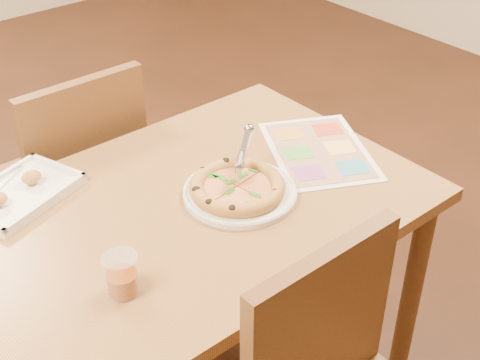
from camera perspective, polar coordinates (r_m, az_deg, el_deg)
dining_table at (r=1.82m, az=-4.87°, el=-4.58°), size 1.30×0.85×0.72m
chair_far at (r=2.30m, az=-13.63°, el=1.45°), size 0.42×0.42×0.47m
plate at (r=1.81m, az=-0.00°, el=-1.09°), size 0.32×0.32×0.02m
pizza at (r=1.79m, az=-0.24°, el=-0.61°), size 0.26×0.26×0.04m
pizza_cutter at (r=1.81m, az=0.21°, el=2.17°), size 0.14×0.11×0.10m
appetizer_tray at (r=1.89m, az=-18.28°, el=-1.13°), size 0.35×0.29×0.06m
glass_tumbler at (r=1.52m, az=-10.05°, el=-8.17°), size 0.08×0.08×0.10m
menu at (r=2.01m, az=6.74°, el=2.52°), size 0.43×0.48×0.00m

